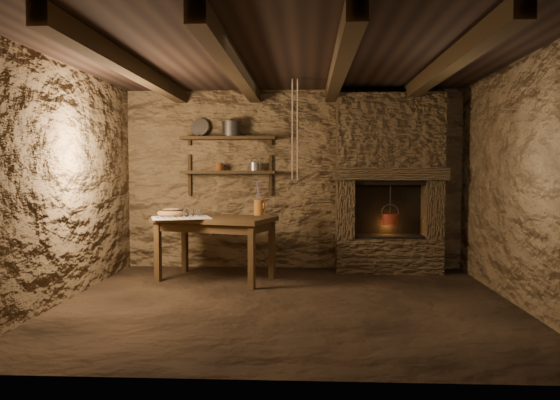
{
  "coord_description": "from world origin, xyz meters",
  "views": [
    {
      "loc": [
        0.2,
        -5.37,
        1.33
      ],
      "look_at": [
        -0.12,
        0.9,
        0.98
      ],
      "focal_mm": 35.0,
      "sensor_mm": 36.0,
      "label": 1
    }
  ],
  "objects_px": {
    "work_table": "(216,246)",
    "iron_stockpot": "(232,130)",
    "stoneware_jug": "(259,200)",
    "red_pot": "(390,218)",
    "wooden_bowl": "(172,213)"
  },
  "relations": [
    {
      "from": "work_table",
      "to": "stoneware_jug",
      "type": "height_order",
      "value": "stoneware_jug"
    },
    {
      "from": "stoneware_jug",
      "to": "red_pot",
      "type": "distance_m",
      "value": 1.72
    },
    {
      "from": "work_table",
      "to": "wooden_bowl",
      "type": "bearing_deg",
      "value": -162.39
    },
    {
      "from": "wooden_bowl",
      "to": "iron_stockpot",
      "type": "bearing_deg",
      "value": 49.78
    },
    {
      "from": "wooden_bowl",
      "to": "red_pot",
      "type": "relative_size",
      "value": 0.65
    },
    {
      "from": "iron_stockpot",
      "to": "red_pot",
      "type": "bearing_deg",
      "value": -3.31
    },
    {
      "from": "iron_stockpot",
      "to": "stoneware_jug",
      "type": "bearing_deg",
      "value": -49.35
    },
    {
      "from": "stoneware_jug",
      "to": "red_pot",
      "type": "height_order",
      "value": "stoneware_jug"
    },
    {
      "from": "iron_stockpot",
      "to": "work_table",
      "type": "bearing_deg",
      "value": -97.52
    },
    {
      "from": "wooden_bowl",
      "to": "work_table",
      "type": "bearing_deg",
      "value": 0.45
    },
    {
      "from": "stoneware_jug",
      "to": "iron_stockpot",
      "type": "relative_size",
      "value": 1.8
    },
    {
      "from": "work_table",
      "to": "stoneware_jug",
      "type": "xyz_separation_m",
      "value": [
        0.5,
        0.26,
        0.54
      ]
    },
    {
      "from": "work_table",
      "to": "iron_stockpot",
      "type": "xyz_separation_m",
      "value": [
        0.1,
        0.73,
        1.45
      ]
    },
    {
      "from": "wooden_bowl",
      "to": "iron_stockpot",
      "type": "distance_m",
      "value": 1.43
    },
    {
      "from": "stoneware_jug",
      "to": "iron_stockpot",
      "type": "height_order",
      "value": "iron_stockpot"
    }
  ]
}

